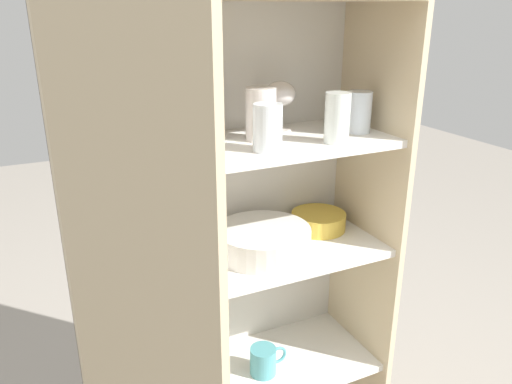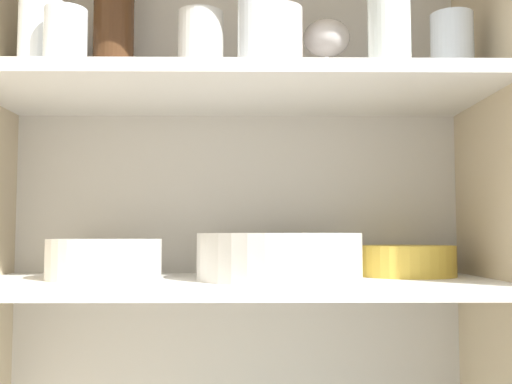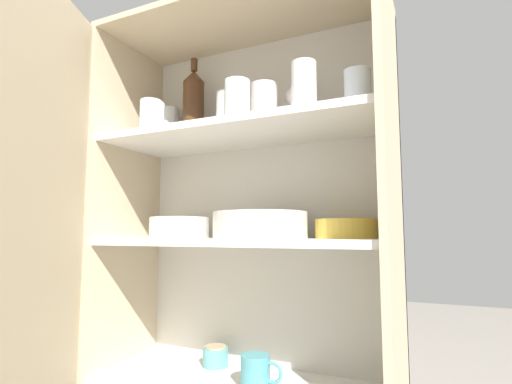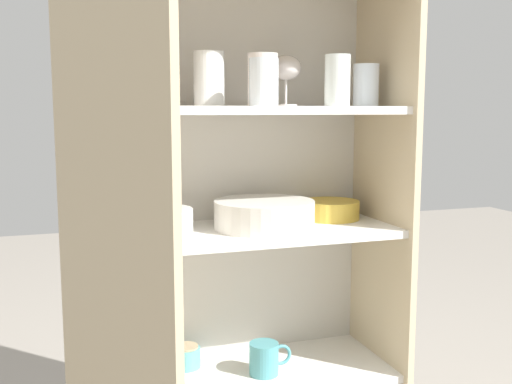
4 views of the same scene
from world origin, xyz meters
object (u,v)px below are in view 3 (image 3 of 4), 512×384
object	(u,v)px
plate_stack_white	(260,225)
serving_bowl_small	(346,228)
mixing_bowl_large	(179,227)
storage_jar	(215,356)
coffee_mug_primary	(256,372)
wine_bottle	(193,106)

from	to	relation	value
plate_stack_white	serving_bowl_small	size ratio (longest dim) A/B	1.59
plate_stack_white	mixing_bowl_large	xyz separation A→B (m)	(-0.28, 0.01, -0.00)
storage_jar	serving_bowl_small	bearing A→B (deg)	-2.82
coffee_mug_primary	serving_bowl_small	bearing A→B (deg)	21.36
serving_bowl_small	wine_bottle	bearing A→B (deg)	178.01
wine_bottle	storage_jar	world-z (taller)	wine_bottle
plate_stack_white	storage_jar	size ratio (longest dim) A/B	3.34
mixing_bowl_large	serving_bowl_small	size ratio (longest dim) A/B	1.10
wine_bottle	plate_stack_white	world-z (taller)	wine_bottle
serving_bowl_small	coffee_mug_primary	distance (m)	0.44
wine_bottle	coffee_mug_primary	xyz separation A→B (m)	(0.28, -0.10, -0.78)
plate_stack_white	serving_bowl_small	xyz separation A→B (m)	(0.22, 0.07, -0.01)
mixing_bowl_large	coffee_mug_primary	world-z (taller)	mixing_bowl_large
storage_jar	mixing_bowl_large	bearing A→B (deg)	-136.49
coffee_mug_primary	storage_jar	xyz separation A→B (m)	(-0.19, 0.11, -0.01)
coffee_mug_primary	storage_jar	bearing A→B (deg)	150.20
serving_bowl_small	coffee_mug_primary	bearing A→B (deg)	-158.64
serving_bowl_small	storage_jar	world-z (taller)	serving_bowl_small
plate_stack_white	storage_jar	distance (m)	0.45
wine_bottle	coffee_mug_primary	size ratio (longest dim) A/B	2.53
wine_bottle	coffee_mug_primary	bearing A→B (deg)	-20.41
wine_bottle	storage_jar	distance (m)	0.80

